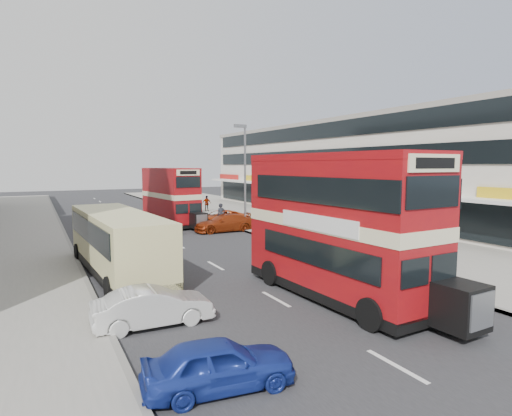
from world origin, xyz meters
TOP-DOWN VIEW (x-y plane):
  - ground at (0.00, 0.00)m, footprint 160.00×160.00m
  - road_surface at (0.00, 20.00)m, footprint 12.00×90.00m
  - pavement_right at (12.00, 20.00)m, footprint 12.00×90.00m
  - kerb_left at (-6.10, 20.00)m, footprint 0.20×90.00m
  - kerb_right at (6.10, 20.00)m, footprint 0.20×90.00m
  - commercial_row at (19.95, 22.00)m, footprint 9.90×46.20m
  - wooded_hill at (85.00, 45.00)m, footprint 172.80×230.40m
  - street_lamp at (6.52, 18.00)m, footprint 1.00×0.20m
  - bus_main at (2.16, 1.12)m, footprint 3.02×9.66m
  - bus_second at (2.16, 23.09)m, footprint 3.13×8.49m
  - coach at (-4.58, 8.73)m, footprint 3.13×10.17m
  - car_left_near at (-4.38, -2.93)m, footprint 3.61×1.81m
  - car_left_front at (-4.75, 1.55)m, footprint 3.75×1.40m
  - car_right_a at (4.75, 17.83)m, footprint 4.65×1.94m
  - car_right_b at (5.51, 20.65)m, footprint 4.94×2.53m
  - pedestrian_near at (7.69, 14.07)m, footprint 0.71×0.65m
  - pedestrian_far at (8.20, 30.53)m, footprint 1.01×0.50m
  - cyclist at (4.65, 18.20)m, footprint 0.75×1.88m

SIDE VIEW (x-z plane):
  - ground at x=0.00m, z-range 0.00..0.00m
  - wooded_hill at x=85.00m, z-range -10.00..10.00m
  - road_surface at x=0.00m, z-range 0.00..0.01m
  - pavement_right at x=12.00m, z-range 0.00..0.15m
  - kerb_left at x=-6.10m, z-range -0.01..0.15m
  - kerb_right at x=6.10m, z-range -0.01..0.15m
  - car_left_near at x=-4.38m, z-range 0.00..1.18m
  - car_left_front at x=-4.75m, z-range 0.00..1.23m
  - car_right_b at x=5.51m, z-range 0.00..1.33m
  - car_right_a at x=4.75m, z-range 0.00..1.34m
  - cyclist at x=4.65m, z-range -0.35..1.78m
  - pedestrian_near at x=7.69m, z-range 0.15..1.75m
  - pedestrian_far at x=8.20m, z-range 0.15..1.81m
  - coach at x=-4.58m, z-range 0.24..2.90m
  - bus_second at x=2.16m, z-range 0.12..4.76m
  - bus_main at x=2.16m, z-range 0.14..5.43m
  - commercial_row at x=19.95m, z-range 0.05..9.35m
  - street_lamp at x=6.52m, z-range 0.72..8.85m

